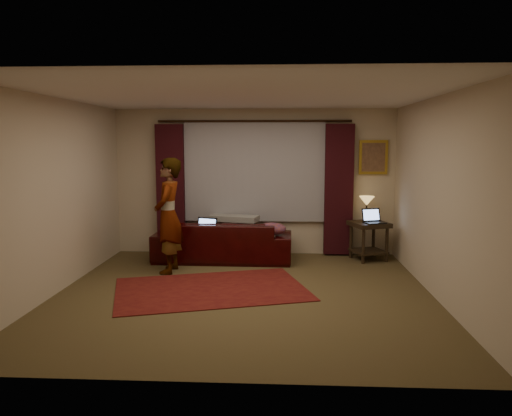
{
  "coord_description": "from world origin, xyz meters",
  "views": [
    {
      "loc": [
        0.51,
        -6.44,
        2.0
      ],
      "look_at": [
        0.1,
        1.2,
        1.0
      ],
      "focal_mm": 35.0,
      "sensor_mm": 36.0,
      "label": 1
    }
  ],
  "objects": [
    {
      "name": "wall_front",
      "position": [
        0.0,
        -2.5,
        1.3
      ],
      "size": [
        5.0,
        0.02,
        2.6
      ],
      "primitive_type": "cube",
      "color": "beige",
      "rests_on": "ground"
    },
    {
      "name": "floor",
      "position": [
        0.0,
        0.0,
        -0.01
      ],
      "size": [
        5.0,
        5.0,
        0.01
      ],
      "primitive_type": "cube",
      "color": "brown",
      "rests_on": "ground"
    },
    {
      "name": "picture_frame",
      "position": [
        2.1,
        2.47,
        1.75
      ],
      "size": [
        0.5,
        0.04,
        0.6
      ],
      "primitive_type": "cube",
      "color": "#B4902B",
      "rests_on": "wall_back"
    },
    {
      "name": "sheer_curtain",
      "position": [
        0.0,
        2.44,
        1.5
      ],
      "size": [
        2.5,
        0.05,
        1.8
      ],
      "primitive_type": "cube",
      "color": "#9E9DA5",
      "rests_on": "wall_back"
    },
    {
      "name": "curtain_rod",
      "position": [
        0.0,
        2.39,
        2.38
      ],
      "size": [
        0.04,
        0.04,
        3.4
      ],
      "primitive_type": "cylinder",
      "color": "black",
      "rests_on": "wall_back"
    },
    {
      "name": "drape_right",
      "position": [
        1.5,
        2.39,
        1.18
      ],
      "size": [
        0.5,
        0.14,
        2.3
      ],
      "primitive_type": "cube",
      "color": "black",
      "rests_on": "floor"
    },
    {
      "name": "end_table",
      "position": [
        1.99,
        2.05,
        0.33
      ],
      "size": [
        0.73,
        0.73,
        0.66
      ],
      "primitive_type": "cube",
      "rotation": [
        0.0,
        0.0,
        0.35
      ],
      "color": "black",
      "rests_on": "floor"
    },
    {
      "name": "area_rug",
      "position": [
        -0.46,
        0.17,
        0.01
      ],
      "size": [
        2.94,
        2.37,
        0.01
      ],
      "primitive_type": "cube",
      "rotation": [
        0.0,
        0.0,
        0.29
      ],
      "color": "#601713",
      "rests_on": "floor"
    },
    {
      "name": "tiffany_lamp",
      "position": [
        1.97,
        2.22,
        0.87
      ],
      "size": [
        0.29,
        0.29,
        0.42
      ],
      "primitive_type": null,
      "rotation": [
        0.0,
        0.0,
        0.1
      ],
      "color": "#9E943C",
      "rests_on": "end_table"
    },
    {
      "name": "ceiling",
      "position": [
        0.0,
        0.0,
        2.6
      ],
      "size": [
        5.0,
        5.0,
        0.02
      ],
      "primitive_type": "cube",
      "color": "silver",
      "rests_on": "ground"
    },
    {
      "name": "person",
      "position": [
        -1.24,
        1.07,
        0.89
      ],
      "size": [
        0.52,
        0.52,
        1.78
      ],
      "primitive_type": "imported",
      "rotation": [
        0.0,
        0.0,
        -1.57
      ],
      "color": "gray",
      "rests_on": "floor"
    },
    {
      "name": "laptop_table",
      "position": [
        2.06,
        1.92,
        0.78
      ],
      "size": [
        0.44,
        0.45,
        0.24
      ],
      "primitive_type": null,
      "rotation": [
        0.0,
        0.0,
        0.35
      ],
      "color": "black",
      "rests_on": "end_table"
    },
    {
      "name": "wall_back",
      "position": [
        0.0,
        2.5,
        1.3
      ],
      "size": [
        5.0,
        0.02,
        2.6
      ],
      "primitive_type": "cube",
      "color": "beige",
      "rests_on": "ground"
    },
    {
      "name": "clothing_pile",
      "position": [
        0.33,
        1.73,
        0.57
      ],
      "size": [
        0.57,
        0.48,
        0.21
      ],
      "primitive_type": "ellipsoid",
      "rotation": [
        0.0,
        0.0,
        0.24
      ],
      "color": "brown",
      "rests_on": "sofa"
    },
    {
      "name": "wall_right",
      "position": [
        2.5,
        0.0,
        1.3
      ],
      "size": [
        0.02,
        5.0,
        2.6
      ],
      "primitive_type": "cube",
      "color": "beige",
      "rests_on": "ground"
    },
    {
      "name": "drape_left",
      "position": [
        -1.5,
        2.39,
        1.18
      ],
      "size": [
        0.5,
        0.14,
        2.3
      ],
      "primitive_type": "cube",
      "color": "black",
      "rests_on": "floor"
    },
    {
      "name": "laptop_sofa",
      "position": [
        -0.82,
        1.78,
        0.6
      ],
      "size": [
        0.46,
        0.48,
        0.26
      ],
      "primitive_type": null,
      "rotation": [
        0.0,
        0.0,
        -0.32
      ],
      "color": "black",
      "rests_on": "sofa"
    },
    {
      "name": "wall_left",
      "position": [
        -2.5,
        0.0,
        1.3
      ],
      "size": [
        0.02,
        5.0,
        2.6
      ],
      "primitive_type": "cube",
      "color": "beige",
      "rests_on": "ground"
    },
    {
      "name": "throw_blanket",
      "position": [
        -0.34,
        2.16,
        0.94
      ],
      "size": [
        0.9,
        0.53,
        0.1
      ],
      "primitive_type": "cube",
      "rotation": [
        0.0,
        0.0,
        -0.24
      ],
      "color": "gray",
      "rests_on": "sofa"
    },
    {
      "name": "sofa",
      "position": [
        -0.5,
        1.89,
        0.47
      ],
      "size": [
        2.34,
        1.04,
        0.94
      ],
      "primitive_type": "imported",
      "rotation": [
        0.0,
        0.0,
        3.12
      ],
      "color": "black",
      "rests_on": "floor"
    }
  ]
}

